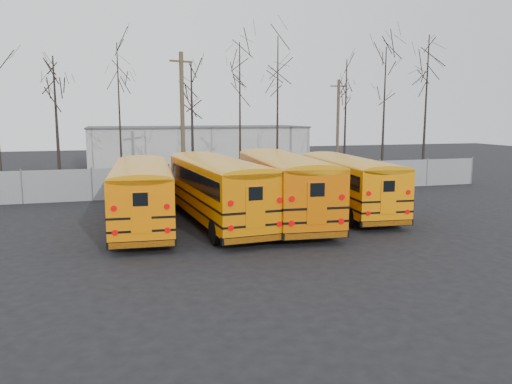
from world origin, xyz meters
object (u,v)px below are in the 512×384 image
object	(u,v)px
bus_d	(348,180)
utility_pole_left	(182,121)
bus_a	(142,189)
bus_c	(283,181)
utility_pole_right	(338,126)
bus_b	(217,185)

from	to	relation	value
bus_d	utility_pole_left	distance (m)	13.28
bus_a	bus_d	world-z (taller)	bus_a
bus_c	bus_d	bearing A→B (deg)	17.57
bus_a	utility_pole_right	world-z (taller)	utility_pole_right
bus_b	utility_pole_left	size ratio (longest dim) A/B	1.25
bus_a	utility_pole_right	size ratio (longest dim) A/B	1.37
bus_b	bus_c	xyz separation A→B (m)	(3.35, 0.00, 0.06)
bus_a	bus_d	size ratio (longest dim) A/B	1.02
utility_pole_left	utility_pole_right	distance (m)	15.59
utility_pole_right	utility_pole_left	bearing A→B (deg)	-149.04
bus_c	utility_pole_right	world-z (taller)	utility_pole_right
bus_b	utility_pole_left	xyz separation A→B (m)	(-0.07, 11.48, 2.97)
bus_d	bus_a	bearing A→B (deg)	-171.60
bus_a	bus_c	world-z (taller)	bus_c
bus_c	bus_d	xyz separation A→B (m)	(4.04, 0.94, -0.18)
bus_a	bus_b	bearing A→B (deg)	-0.35
bus_a	utility_pole_left	xyz separation A→B (m)	(3.50, 11.23, 3.06)
bus_a	bus_d	bearing A→B (deg)	7.27
bus_b	utility_pole_left	bearing A→B (deg)	85.70
bus_c	utility_pole_right	bearing A→B (deg)	61.78
bus_c	utility_pole_left	size ratio (longest dim) A/B	1.29
bus_d	utility_pole_right	xyz separation A→B (m)	(7.01, 16.28, 2.47)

